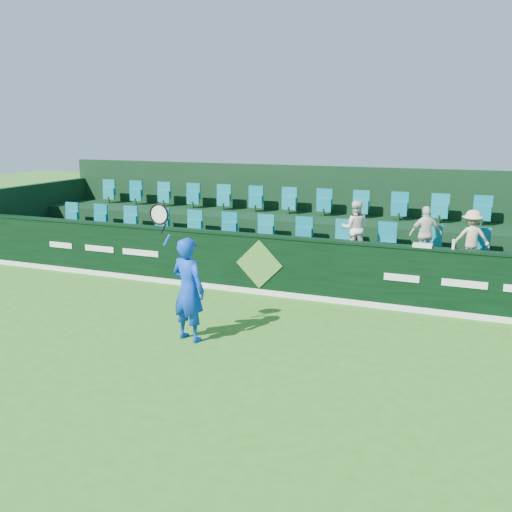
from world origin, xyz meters
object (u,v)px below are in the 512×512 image
at_px(tennis_player, 188,289).
at_px(spectator_right, 471,238).
at_px(spectator_left, 355,228).
at_px(towel, 423,245).
at_px(drinks_bottle, 454,244).
at_px(spectator_middle, 426,234).

xyz_separation_m(tennis_player, spectator_right, (4.47, 4.25, 0.45)).
bearing_deg(spectator_left, towel, 131.99).
bearing_deg(towel, tennis_player, -138.92).
bearing_deg(tennis_player, spectator_right, 43.56).
height_order(tennis_player, drinks_bottle, tennis_player).
bearing_deg(tennis_player, spectator_middle, 50.25).
bearing_deg(towel, spectator_right, 51.92).
bearing_deg(drinks_bottle, tennis_player, -143.13).
distance_m(towel, drinks_bottle, 0.59).
bearing_deg(tennis_player, spectator_left, 65.00).
height_order(towel, drinks_bottle, drinks_bottle).
bearing_deg(spectator_right, spectator_middle, -10.78).
distance_m(spectator_left, towel, 1.96).
distance_m(tennis_player, spectator_left, 4.72).
xyz_separation_m(tennis_player, towel, (3.59, 3.13, 0.44)).
xyz_separation_m(tennis_player, spectator_middle, (3.54, 4.25, 0.47)).
height_order(spectator_left, towel, spectator_left).
height_order(spectator_right, drinks_bottle, spectator_right).
height_order(spectator_middle, spectator_right, spectator_middle).
relative_size(towel, drinks_bottle, 1.91).
xyz_separation_m(spectator_left, spectator_middle, (1.55, 0.00, -0.02)).
bearing_deg(tennis_player, towel, 41.08).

